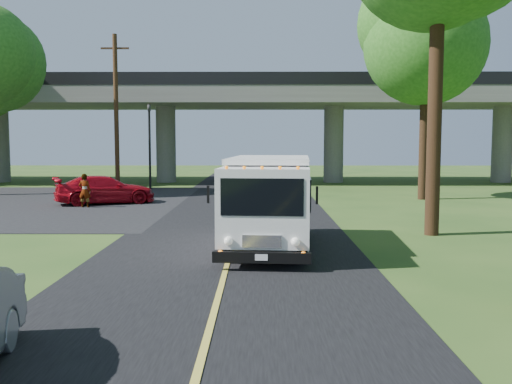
{
  "coord_description": "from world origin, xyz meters",
  "views": [
    {
      "loc": [
        0.8,
        -8.86,
        2.96
      ],
      "look_at": [
        0.67,
        6.29,
        1.6
      ],
      "focal_mm": 40.0,
      "sensor_mm": 36.0,
      "label": 1
    }
  ],
  "objects_px": {
    "step_van": "(269,199)",
    "pedestrian": "(85,191)",
    "utility_pole": "(116,112)",
    "tree_right_far": "(432,32)",
    "traffic_signal": "(150,137)",
    "red_sedan": "(105,190)"
  },
  "relations": [
    {
      "from": "step_van",
      "to": "pedestrian",
      "type": "distance_m",
      "value": 12.46
    },
    {
      "from": "utility_pole",
      "to": "tree_right_far",
      "type": "relative_size",
      "value": 0.82
    },
    {
      "from": "pedestrian",
      "to": "traffic_signal",
      "type": "bearing_deg",
      "value": -87.12
    },
    {
      "from": "tree_right_far",
      "to": "red_sedan",
      "type": "relative_size",
      "value": 2.39
    },
    {
      "from": "step_van",
      "to": "pedestrian",
      "type": "relative_size",
      "value": 4.02
    },
    {
      "from": "traffic_signal",
      "to": "pedestrian",
      "type": "xyz_separation_m",
      "value": [
        -1.0,
        -9.8,
        -2.44
      ]
    },
    {
      "from": "traffic_signal",
      "to": "step_van",
      "type": "height_order",
      "value": "traffic_signal"
    },
    {
      "from": "tree_right_far",
      "to": "pedestrian",
      "type": "height_order",
      "value": "tree_right_far"
    },
    {
      "from": "red_sedan",
      "to": "pedestrian",
      "type": "height_order",
      "value": "pedestrian"
    },
    {
      "from": "traffic_signal",
      "to": "pedestrian",
      "type": "relative_size",
      "value": 3.42
    },
    {
      "from": "traffic_signal",
      "to": "utility_pole",
      "type": "xyz_separation_m",
      "value": [
        -1.5,
        -2.0,
        1.4
      ]
    },
    {
      "from": "traffic_signal",
      "to": "tree_right_far",
      "type": "distance_m",
      "value": 17.18
    },
    {
      "from": "traffic_signal",
      "to": "utility_pole",
      "type": "distance_m",
      "value": 2.86
    },
    {
      "from": "traffic_signal",
      "to": "pedestrian",
      "type": "bearing_deg",
      "value": -95.86
    },
    {
      "from": "tree_right_far",
      "to": "red_sedan",
      "type": "height_order",
      "value": "tree_right_far"
    },
    {
      "from": "utility_pole",
      "to": "tree_right_far",
      "type": "height_order",
      "value": "tree_right_far"
    },
    {
      "from": "traffic_signal",
      "to": "utility_pole",
      "type": "relative_size",
      "value": 0.58
    },
    {
      "from": "red_sedan",
      "to": "pedestrian",
      "type": "relative_size",
      "value": 3.02
    },
    {
      "from": "tree_right_far",
      "to": "utility_pole",
      "type": "bearing_deg",
      "value": 166.0
    },
    {
      "from": "pedestrian",
      "to": "utility_pole",
      "type": "bearing_deg",
      "value": -77.63
    },
    {
      "from": "step_van",
      "to": "pedestrian",
      "type": "height_order",
      "value": "step_van"
    },
    {
      "from": "tree_right_far",
      "to": "pedestrian",
      "type": "relative_size",
      "value": 7.24
    }
  ]
}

